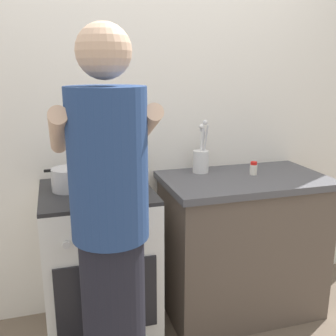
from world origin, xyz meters
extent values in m
cube|color=silver|center=(0.20, 0.50, 1.25)|extent=(3.20, 0.10, 2.50)
cube|color=brown|center=(0.55, 0.15, 0.43)|extent=(0.96, 0.56, 0.86)
cube|color=#4C4C51|center=(0.55, 0.15, 0.88)|extent=(1.00, 0.60, 0.04)
cube|color=white|center=(-0.35, 0.15, 0.44)|extent=(0.60, 0.60, 0.88)
cube|color=#232326|center=(-0.35, 0.15, 0.89)|extent=(0.60, 0.60, 0.02)
cube|color=black|center=(-0.35, -0.16, 0.42)|extent=(0.51, 0.01, 0.40)
cylinder|color=silver|center=(-0.53, -0.16, 0.74)|extent=(0.04, 0.01, 0.04)
cylinder|color=silver|center=(-0.35, -0.16, 0.74)|extent=(0.04, 0.01, 0.04)
cylinder|color=silver|center=(-0.17, -0.16, 0.74)|extent=(0.04, 0.01, 0.04)
cylinder|color=#B2B2B7|center=(-0.49, 0.19, 0.96)|extent=(0.18, 0.18, 0.12)
cube|color=black|center=(-0.60, 0.19, 1.02)|extent=(0.04, 0.02, 0.01)
cube|color=black|center=(-0.38, 0.19, 1.02)|extent=(0.04, 0.02, 0.01)
cylinder|color=#B7B7BC|center=(-0.21, 0.14, 0.95)|extent=(0.28, 0.28, 0.10)
torus|color=#B7B7BC|center=(-0.21, 0.14, 0.99)|extent=(0.30, 0.30, 0.01)
cylinder|color=silver|center=(0.33, 0.33, 0.97)|extent=(0.10, 0.10, 0.14)
cylinder|color=silver|center=(0.35, 0.33, 1.06)|extent=(0.02, 0.08, 0.29)
sphere|color=silver|center=(0.35, 0.33, 1.22)|extent=(0.03, 0.03, 0.03)
cylinder|color=silver|center=(0.33, 0.33, 1.05)|extent=(0.03, 0.01, 0.26)
sphere|color=silver|center=(0.33, 0.33, 1.19)|extent=(0.03, 0.03, 0.03)
cylinder|color=silver|center=(0.34, 0.34, 1.04)|extent=(0.02, 0.02, 0.24)
sphere|color=silver|center=(0.34, 0.34, 1.17)|extent=(0.03, 0.03, 0.03)
cylinder|color=#B7BABF|center=(0.34, 0.35, 1.04)|extent=(0.04, 0.03, 0.24)
sphere|color=#B7BABF|center=(0.34, 0.35, 1.17)|extent=(0.03, 0.03, 0.03)
cylinder|color=silver|center=(0.62, 0.18, 0.93)|extent=(0.04, 0.04, 0.06)
cylinder|color=red|center=(0.62, 0.18, 0.97)|extent=(0.04, 0.04, 0.02)
cylinder|color=black|center=(-0.36, -0.47, 0.45)|extent=(0.26, 0.26, 0.90)
cylinder|color=navy|center=(-0.36, -0.47, 1.19)|extent=(0.30, 0.30, 0.58)
sphere|color=#D3AA8C|center=(-0.36, -0.47, 1.60)|extent=(0.20, 0.20, 0.20)
cylinder|color=#D3AA8C|center=(-0.53, -0.33, 1.30)|extent=(0.07, 0.41, 0.24)
cylinder|color=#D3AA8C|center=(-0.19, -0.33, 1.30)|extent=(0.07, 0.41, 0.24)
camera|label=1|loc=(-0.55, -1.89, 1.54)|focal=41.33mm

